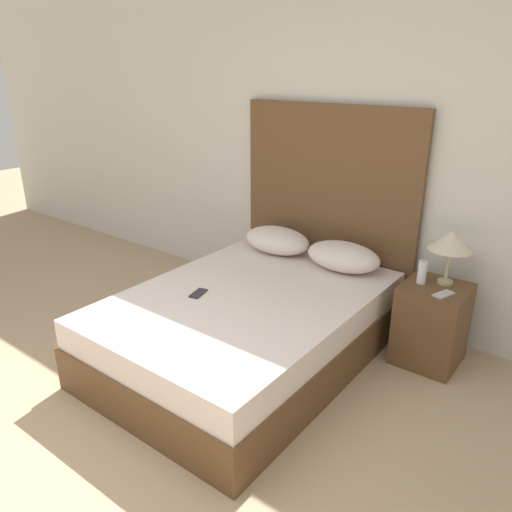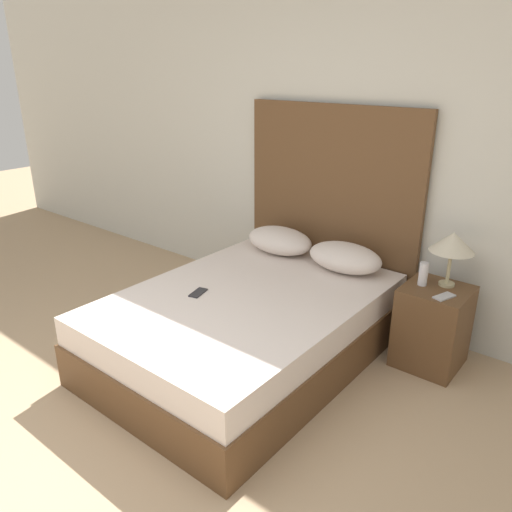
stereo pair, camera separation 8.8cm
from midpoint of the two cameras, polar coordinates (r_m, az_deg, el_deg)
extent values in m
cube|color=silver|center=(4.03, 10.90, 11.93)|extent=(10.00, 0.06, 2.70)
cube|color=brown|center=(3.58, -0.34, -9.41)|extent=(1.47, 2.06, 0.30)
cube|color=silver|center=(3.46, -0.35, -5.86)|extent=(1.44, 2.02, 0.20)
cube|color=brown|center=(4.11, 9.03, 5.00)|extent=(1.54, 0.05, 1.69)
ellipsoid|color=silver|center=(4.13, 3.33, 1.79)|extent=(0.58, 0.37, 0.21)
ellipsoid|color=silver|center=(3.83, 10.77, -0.16)|extent=(0.58, 0.37, 0.21)
cube|color=#232328|center=(3.45, -5.90, -4.19)|extent=(0.11, 0.16, 0.01)
cube|color=brown|center=(3.67, 20.15, -7.58)|extent=(0.42, 0.43, 0.58)
cylinder|color=tan|center=(3.61, 21.59, -3.00)|extent=(0.10, 0.10, 0.02)
cylinder|color=tan|center=(3.57, 21.85, -1.20)|extent=(0.02, 0.02, 0.23)
cone|color=beige|center=(3.51, 22.25, 1.50)|extent=(0.29, 0.29, 0.13)
cube|color=#B7B7BC|center=(3.43, 21.40, -4.34)|extent=(0.11, 0.16, 0.01)
cylinder|color=silver|center=(3.54, 19.25, -1.95)|extent=(0.06, 0.06, 0.16)
camera|label=1|loc=(0.04, -89.26, 0.29)|focal=35.00mm
camera|label=2|loc=(0.04, 90.74, -0.29)|focal=35.00mm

